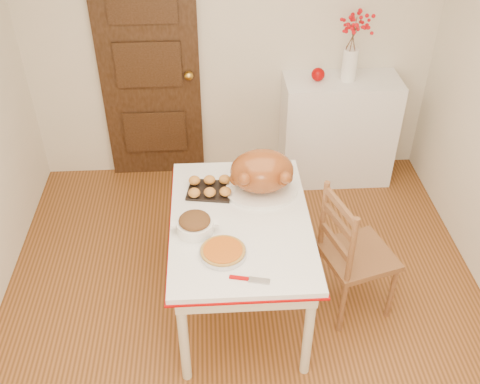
{
  "coord_description": "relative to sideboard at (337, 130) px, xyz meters",
  "views": [
    {
      "loc": [
        -0.19,
        -2.42,
        3.04
      ],
      "look_at": [
        -0.03,
        0.29,
        0.97
      ],
      "focal_mm": 41.27,
      "sensor_mm": 36.0,
      "label": 1
    }
  ],
  "objects": [
    {
      "name": "shaker_pair",
      "position": [
        -0.61,
        -1.02,
        0.34
      ],
      "size": [
        0.08,
        0.04,
        0.08
      ],
      "primitive_type": null,
      "rotation": [
        0.0,
        0.0,
        -0.05
      ],
      "color": "white",
      "rests_on": "kitchen_table"
    },
    {
      "name": "floor",
      "position": [
        -0.93,
        -1.78,
        -0.49
      ],
      "size": [
        3.5,
        4.0,
        0.0
      ],
      "primitive_type": "cube",
      "color": "#573112",
      "rests_on": "ground"
    },
    {
      "name": "wall_back",
      "position": [
        -0.93,
        0.22,
        0.76
      ],
      "size": [
        3.5,
        0.0,
        2.5
      ],
      "primitive_type": "cube",
      "color": "beige",
      "rests_on": "ground"
    },
    {
      "name": "door_back",
      "position": [
        -1.63,
        0.19,
        0.54
      ],
      "size": [
        0.85,
        0.06,
        2.06
      ],
      "primitive_type": "cube",
      "color": "#3E2719",
      "rests_on": "ground"
    },
    {
      "name": "pumpkin_pie",
      "position": [
        -1.08,
        -1.85,
        0.33
      ],
      "size": [
        0.29,
        0.29,
        0.06
      ],
      "primitive_type": "cylinder",
      "rotation": [
        0.0,
        0.0,
        0.07
      ],
      "color": "#B2500F",
      "rests_on": "kitchen_table"
    },
    {
      "name": "pie_server",
      "position": [
        -0.94,
        -2.06,
        0.3
      ],
      "size": [
        0.24,
        0.11,
        0.01
      ],
      "primitive_type": null,
      "rotation": [
        0.0,
        0.0,
        -0.23
      ],
      "color": "silver",
      "rests_on": "kitchen_table"
    },
    {
      "name": "kitchen_table",
      "position": [
        -0.96,
        -1.54,
        -0.1
      ],
      "size": [
        0.9,
        1.32,
        0.79
      ],
      "primitive_type": null,
      "color": "white",
      "rests_on": "floor"
    },
    {
      "name": "rolls_tray",
      "position": [
        -1.15,
        -1.23,
        0.34
      ],
      "size": [
        0.33,
        0.28,
        0.08
      ],
      "primitive_type": null,
      "rotation": [
        0.0,
        0.0,
        -0.17
      ],
      "color": "#C47738",
      "rests_on": "kitchen_table"
    },
    {
      "name": "drinking_glass",
      "position": [
        -0.88,
        -1.05,
        0.35
      ],
      "size": [
        0.07,
        0.07,
        0.1
      ],
      "primitive_type": "cylinder",
      "rotation": [
        0.0,
        0.0,
        -0.24
      ],
      "color": "white",
      "rests_on": "kitchen_table"
    },
    {
      "name": "sideboard",
      "position": [
        0.0,
        0.0,
        0.0
      ],
      "size": [
        0.99,
        0.44,
        0.99
      ],
      "primitive_type": "cube",
      "color": "white",
      "rests_on": "floor"
    },
    {
      "name": "berry_vase",
      "position": [
        0.04,
        0.0,
        0.78
      ],
      "size": [
        0.29,
        0.29,
        0.57
      ],
      "primitive_type": null,
      "color": "white",
      "rests_on": "sideboard"
    },
    {
      "name": "carving_knife",
      "position": [
        -1.14,
        -1.72,
        0.3
      ],
      "size": [
        0.25,
        0.14,
        0.01
      ],
      "primitive_type": null,
      "rotation": [
        0.0,
        0.0,
        -0.35
      ],
      "color": "silver",
      "rests_on": "kitchen_table"
    },
    {
      "name": "turkey_platter",
      "position": [
        -0.8,
        -1.26,
        0.45
      ],
      "size": [
        0.6,
        0.54,
        0.31
      ],
      "primitive_type": null,
      "rotation": [
        0.0,
        0.0,
        -0.36
      ],
      "color": "brown",
      "rests_on": "kitchen_table"
    },
    {
      "name": "chair_oak",
      "position": [
        -0.18,
        -1.57,
        0.0
      ],
      "size": [
        0.55,
        0.55,
        0.99
      ],
      "primitive_type": null,
      "rotation": [
        0.0,
        0.0,
        1.86
      ],
      "color": "brown",
      "rests_on": "floor"
    },
    {
      "name": "stuffing_dish",
      "position": [
        -1.25,
        -1.63,
        0.35
      ],
      "size": [
        0.34,
        0.29,
        0.11
      ],
      "primitive_type": null,
      "rotation": [
        0.0,
        0.0,
        0.25
      ],
      "color": "brown",
      "rests_on": "kitchen_table"
    },
    {
      "name": "apple",
      "position": [
        -0.22,
        0.0,
        0.55
      ],
      "size": [
        0.11,
        0.11,
        0.11
      ],
      "primitive_type": "sphere",
      "color": "#9A0202",
      "rests_on": "sideboard"
    }
  ]
}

